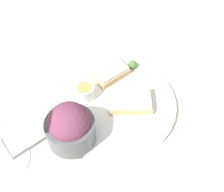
{
  "coord_description": "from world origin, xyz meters",
  "views": [
    {
      "loc": [
        0.24,
        0.34,
        0.55
      ],
      "look_at": [
        0.0,
        0.0,
        0.03
      ],
      "focal_mm": 45.0,
      "sensor_mm": 36.0,
      "label": 1
    }
  ],
  "objects_px": {
    "sauce_ramekin": "(85,92)",
    "cheese_toast_far": "(109,71)",
    "napkin": "(132,41)",
    "salad_bowl": "(70,127)",
    "cheese_toast_near": "(131,101)"
  },
  "relations": [
    {
      "from": "salad_bowl",
      "to": "cheese_toast_far",
      "type": "bearing_deg",
      "value": -147.43
    },
    {
      "from": "cheese_toast_far",
      "to": "napkin",
      "type": "bearing_deg",
      "value": -149.79
    },
    {
      "from": "salad_bowl",
      "to": "napkin",
      "type": "xyz_separation_m",
      "value": [
        -0.31,
        -0.19,
        -0.06
      ]
    },
    {
      "from": "cheese_toast_near",
      "to": "salad_bowl",
      "type": "bearing_deg",
      "value": 0.53
    },
    {
      "from": "cheese_toast_near",
      "to": "cheese_toast_far",
      "type": "bearing_deg",
      "value": -96.43
    },
    {
      "from": "sauce_ramekin",
      "to": "napkin",
      "type": "height_order",
      "value": "sauce_ramekin"
    },
    {
      "from": "cheese_toast_near",
      "to": "cheese_toast_far",
      "type": "relative_size",
      "value": 1.3
    },
    {
      "from": "napkin",
      "to": "sauce_ramekin",
      "type": "bearing_deg",
      "value": 25.79
    },
    {
      "from": "sauce_ramekin",
      "to": "cheese_toast_far",
      "type": "bearing_deg",
      "value": -161.82
    },
    {
      "from": "sauce_ramekin",
      "to": "cheese_toast_far",
      "type": "relative_size",
      "value": 0.49
    },
    {
      "from": "salad_bowl",
      "to": "cheese_toast_far",
      "type": "relative_size",
      "value": 1.13
    },
    {
      "from": "salad_bowl",
      "to": "cheese_toast_far",
      "type": "distance_m",
      "value": 0.21
    },
    {
      "from": "napkin",
      "to": "cheese_toast_far",
      "type": "bearing_deg",
      "value": 30.21
    },
    {
      "from": "cheese_toast_far",
      "to": "napkin",
      "type": "xyz_separation_m",
      "value": [
        -0.14,
        -0.08,
        -0.02
      ]
    },
    {
      "from": "salad_bowl",
      "to": "napkin",
      "type": "distance_m",
      "value": 0.37
    }
  ]
}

